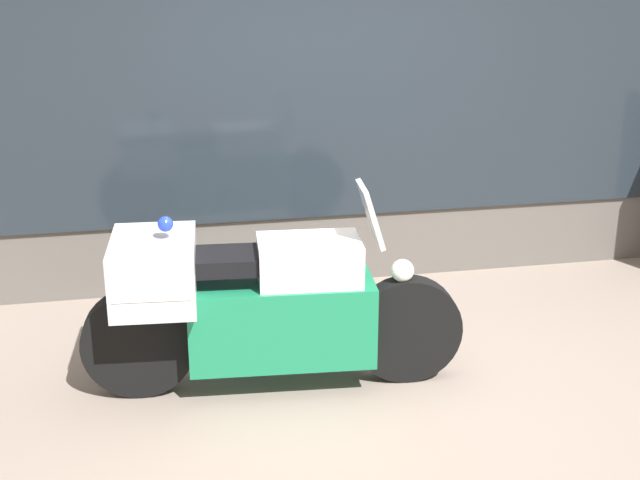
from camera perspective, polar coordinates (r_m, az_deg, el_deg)
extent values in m
plane|color=gray|center=(5.50, 4.11, -9.60)|extent=(60.00, 60.00, 0.00)
cube|color=#56514C|center=(6.78, 0.00, 14.56)|extent=(6.67, 0.40, 4.17)
cube|color=#1E262D|center=(6.63, 3.16, 14.86)|extent=(5.74, 0.02, 3.17)
cube|color=slate|center=(7.23, 2.15, 0.15)|extent=(5.52, 0.30, 0.55)
cube|color=silver|center=(7.12, 1.98, 7.10)|extent=(5.52, 0.02, 1.22)
cube|color=beige|center=(6.88, 2.30, 11.76)|extent=(5.52, 0.30, 0.02)
cube|color=navy|center=(6.69, -12.70, 11.44)|extent=(0.18, 0.04, 0.06)
cube|color=black|center=(6.88, 2.31, 12.09)|extent=(0.18, 0.04, 0.06)
cube|color=#195623|center=(7.48, 15.74, 12.00)|extent=(0.18, 0.04, 0.06)
cube|color=orange|center=(6.87, -13.76, 2.15)|extent=(0.19, 0.04, 0.27)
cube|color=#2866B7|center=(6.92, -2.94, 2.83)|extent=(0.19, 0.04, 0.27)
cube|color=#2D8E42|center=(7.21, 7.36, 3.39)|extent=(0.19, 0.03, 0.27)
cube|color=white|center=(7.72, 16.59, 3.79)|extent=(0.19, 0.03, 0.27)
cylinder|color=black|center=(5.50, 5.58, -5.70)|extent=(0.68, 0.19, 0.67)
cylinder|color=black|center=(5.41, -11.55, -6.47)|extent=(0.68, 0.19, 0.67)
cube|color=#19754C|center=(5.36, -2.50, -5.16)|extent=(1.13, 0.52, 0.50)
cube|color=white|center=(5.23, -0.70, -1.46)|extent=(0.63, 0.43, 0.28)
cube|color=black|center=(5.19, -5.31, -1.32)|extent=(0.66, 0.37, 0.10)
cube|color=#B7B7BC|center=(5.22, -10.57, -1.93)|extent=(0.53, 0.68, 0.38)
cube|color=white|center=(5.22, -10.57, -1.93)|extent=(0.48, 0.68, 0.11)
cube|color=#B2BCC6|center=(5.18, 3.25, 1.65)|extent=(0.16, 0.31, 0.36)
sphere|color=white|center=(5.34, 5.30, -1.96)|extent=(0.14, 0.14, 0.14)
sphere|color=blue|center=(5.12, -9.87, 1.02)|extent=(0.09, 0.09, 0.09)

